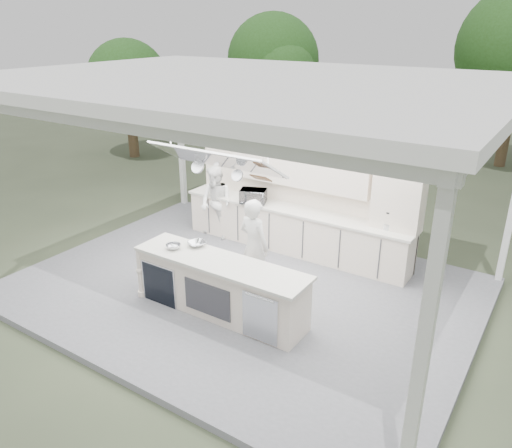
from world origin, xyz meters
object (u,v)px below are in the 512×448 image
Objects in this scene: back_counter at (293,229)px; sous_chef at (216,203)px; head_chef at (254,246)px; demo_island at (219,287)px.

sous_chef is (-1.76, -0.35, 0.34)m from back_counter.
demo_island is at bearing 97.52° from head_chef.
sous_chef is (-2.00, 1.52, -0.05)m from head_chef.
demo_island is 1.78× the size of head_chef.
demo_island is at bearing -86.37° from back_counter.
back_counter is 1.93m from head_chef.
demo_island and back_counter have the same top height.
back_counter is 3.11× the size of sous_chef.
head_chef is (0.25, -1.87, 0.39)m from back_counter.
head_chef is 1.07× the size of sous_chef.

